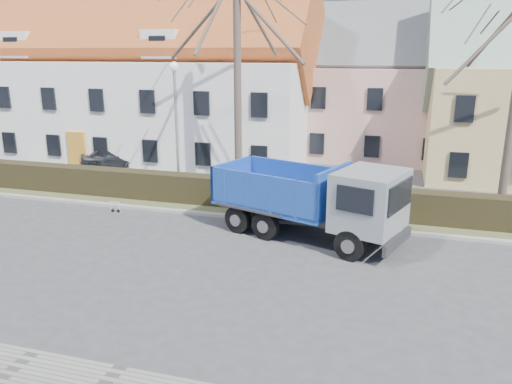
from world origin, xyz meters
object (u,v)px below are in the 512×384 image
(dump_truck, at_px, (301,198))
(parked_car_a, at_px, (114,158))
(streetlight, at_px, (177,130))
(cart_frame, at_px, (111,206))

(dump_truck, bearing_deg, parked_car_a, 166.79)
(streetlight, relative_size, cart_frame, 10.53)
(dump_truck, xyz_separation_m, parked_car_a, (-13.02, 8.12, -0.85))
(streetlight, distance_m, cart_frame, 4.67)
(cart_frame, bearing_deg, dump_truck, -3.15)
(cart_frame, xyz_separation_m, parked_car_a, (-4.53, 7.65, 0.37))
(parked_car_a, bearing_deg, dump_truck, -132.70)
(streetlight, height_order, parked_car_a, streetlight)
(streetlight, xyz_separation_m, parked_car_a, (-6.32, 4.50, -2.57))
(streetlight, distance_m, parked_car_a, 8.17)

